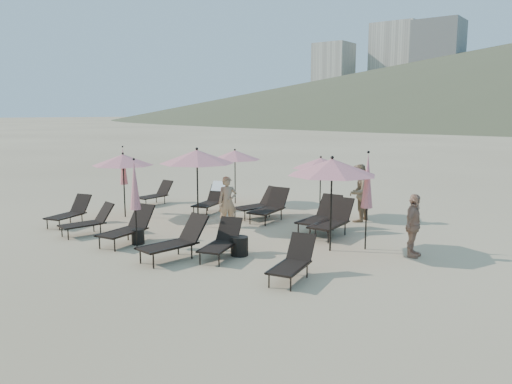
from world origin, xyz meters
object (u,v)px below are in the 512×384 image
Objects in this scene: umbrella_closed_0 at (135,186)px; beachgoer_a at (228,202)px; beachgoer_c at (413,226)px; lounger_0 at (70,212)px; lounger_3 at (176,240)px; lounger_9 at (270,206)px; lounger_5 at (293,261)px; beachgoer_b at (358,193)px; lounger_1 at (89,221)px; umbrella_closed_2 at (123,166)px; lounger_4 at (222,241)px; umbrella_open_2 at (332,167)px; lounger_2 at (128,227)px; umbrella_open_1 at (197,157)px; lounger_7 at (212,198)px; lounger_10 at (321,215)px; umbrella_open_0 at (123,160)px; side_table_1 at (239,246)px; umbrella_closed_1 at (367,181)px; side_table_0 at (138,237)px; umbrella_open_4 at (321,163)px; lounger_6 at (156,194)px; lounger_11 at (332,220)px; lounger_8 at (258,203)px; umbrella_open_3 at (235,155)px.

umbrella_closed_0 is 3.43m from beachgoer_a.
umbrella_closed_0 is 7.24m from beachgoer_c.
lounger_0 is 0.90× the size of lounger_3.
lounger_5 is at bearing -56.80° from lounger_9.
lounger_1 is at bearing -42.49° from beachgoer_b.
lounger_4 is at bearing -18.91° from umbrella_closed_2.
lounger_2 is at bearing -150.96° from umbrella_open_2.
lounger_3 is 3.93m from umbrella_open_1.
lounger_7 is 0.98× the size of lounger_10.
lounger_4 is 1.05× the size of beachgoer_c.
umbrella_open_0 is 0.85m from umbrella_closed_2.
lounger_5 is at bearing -19.70° from side_table_1.
umbrella_closed_1 is 6.37m from side_table_0.
umbrella_closed_2 is at bearing 179.59° from umbrella_open_2.
umbrella_open_2 is 4.09m from beachgoer_b.
umbrella_open_4 reaches higher than beachgoer_b.
umbrella_open_4 reaches higher than beachgoer_c.
lounger_0 is 10.54m from beachgoer_c.
umbrella_open_4 is (5.82, 5.91, 1.45)m from lounger_0.
lounger_11 is (8.07, -0.44, 0.07)m from lounger_6.
lounger_8 is 4.38× the size of side_table_0.
lounger_3 is 0.88× the size of umbrella_open_4.
beachgoer_a is at bearing -113.75° from lounger_9.
lounger_6 is (-3.97, 4.58, -0.05)m from lounger_2.
beachgoer_b is at bearing 31.75° from umbrella_open_0.
beachgoer_b is (7.17, 6.05, 0.53)m from lounger_0.
lounger_9 is at bearing 148.28° from umbrella_open_2.
lounger_2 is at bearing -164.12° from side_table_1.
lounger_11 is 3.35m from beachgoer_a.
umbrella_open_1 is 4.04m from side_table_1.
umbrella_closed_2 is at bearing 136.80° from beachgoer_a.
lounger_6 is 0.64× the size of umbrella_closed_2.
lounger_6 is at bearing 168.13° from lounger_7.
lounger_0 is 0.94× the size of lounger_7.
umbrella_closed_2 reaches higher than beachgoer_c.
lounger_4 is 5.99m from umbrella_open_4.
umbrella_closed_2 reaches higher than umbrella_open_3.
lounger_9 is at bearing 68.75° from lounger_1.
lounger_3 is 1.04× the size of lounger_7.
lounger_8 is (-1.39, 5.31, -0.01)m from lounger_3.
lounger_5 is 0.87× the size of lounger_9.
lounger_4 is 0.77× the size of umbrella_open_3.
lounger_3 is 4.35m from umbrella_open_2.
lounger_3 is at bearing -132.46° from umbrella_open_2.
umbrella_open_3 is at bearing 160.03° from lounger_8.
lounger_0 is 4.53m from umbrella_open_1.
lounger_9 reaches higher than side_table_0.
lounger_3 is at bearing -108.09° from lounger_10.
umbrella_open_0 is 4.62× the size of side_table_1.
umbrella_open_1 is 1.56× the size of beachgoer_a.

